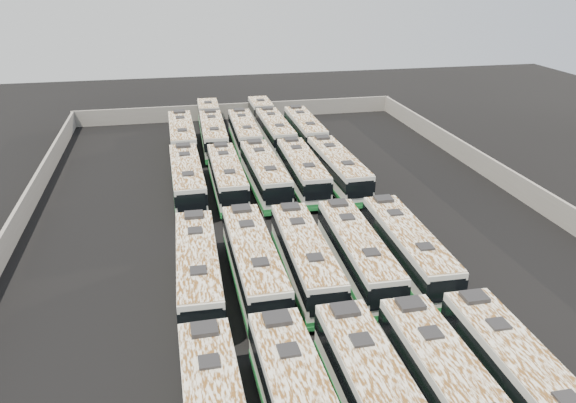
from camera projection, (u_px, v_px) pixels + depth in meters
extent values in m
plane|color=black|center=(292.00, 225.00, 47.74)|extent=(140.00, 140.00, 0.00)
cube|color=slate|center=(238.00, 111.00, 79.98)|extent=(45.20, 0.30, 2.20)
cube|color=slate|center=(529.00, 193.00, 51.53)|extent=(0.30, 73.20, 2.20)
cube|color=slate|center=(9.00, 238.00, 43.10)|extent=(0.30, 73.20, 2.20)
cube|color=black|center=(209.00, 362.00, 26.25)|extent=(1.01, 1.01, 0.15)
cube|color=black|center=(204.00, 329.00, 28.49)|extent=(1.38, 1.18, 0.27)
cylinder|color=black|center=(187.00, 395.00, 28.28)|extent=(0.31, 1.05, 1.05)
cylinder|color=black|center=(232.00, 388.00, 28.73)|extent=(0.31, 1.05, 1.05)
cube|color=silver|center=(304.00, 393.00, 24.36)|extent=(2.97, 12.76, 0.08)
cube|color=black|center=(288.00, 350.00, 26.87)|extent=(1.05, 1.05, 0.15)
cube|color=black|center=(277.00, 319.00, 29.17)|extent=(1.43, 1.22, 0.28)
cylinder|color=black|center=(261.00, 384.00, 28.94)|extent=(0.33, 1.09, 1.08)
cylinder|color=black|center=(304.00, 377.00, 29.43)|extent=(0.33, 1.09, 1.08)
cube|color=black|center=(381.00, 398.00, 25.50)|extent=(2.96, 13.06, 0.99)
cube|color=silver|center=(383.00, 380.00, 25.10)|extent=(2.84, 12.74, 0.08)
cube|color=black|center=(361.00, 340.00, 27.61)|extent=(1.04, 1.04, 0.15)
cube|color=black|center=(345.00, 310.00, 29.91)|extent=(1.42, 1.21, 0.28)
cylinder|color=black|center=(330.00, 374.00, 29.70)|extent=(0.32, 1.08, 1.08)
cylinder|color=black|center=(371.00, 367.00, 30.16)|extent=(0.32, 1.08, 1.08)
cube|color=#BBBEB7|center=(454.00, 397.00, 26.29)|extent=(2.73, 12.83, 2.94)
cube|color=black|center=(455.00, 389.00, 26.10)|extent=(2.79, 12.89, 0.98)
cube|color=silver|center=(458.00, 371.00, 25.71)|extent=(2.67, 12.57, 0.07)
cube|color=black|center=(431.00, 333.00, 28.20)|extent=(1.02, 1.02, 0.15)
cube|color=black|center=(410.00, 304.00, 30.48)|extent=(1.39, 1.18, 0.28)
cylinder|color=black|center=(396.00, 366.00, 30.28)|extent=(0.30, 1.07, 1.07)
cylinder|color=black|center=(435.00, 360.00, 30.72)|extent=(0.30, 1.07, 1.07)
cube|color=#BBBEB7|center=(525.00, 385.00, 27.11)|extent=(2.70, 12.61, 2.89)
cube|color=#1A6A2F|center=(521.00, 401.00, 27.52)|extent=(2.75, 12.66, 0.44)
cube|color=black|center=(526.00, 377.00, 26.92)|extent=(2.76, 12.67, 0.97)
cube|color=silver|center=(530.00, 360.00, 26.53)|extent=(2.64, 12.36, 0.07)
cube|color=black|center=(568.00, 399.00, 23.99)|extent=(1.00, 1.00, 0.15)
cube|color=black|center=(499.00, 324.00, 28.98)|extent=(1.00, 1.00, 0.15)
cube|color=black|center=(474.00, 297.00, 31.23)|extent=(1.37, 1.16, 0.27)
cylinder|color=black|center=(460.00, 356.00, 31.04)|extent=(0.30, 1.05, 1.05)
cylinder|color=black|center=(497.00, 351.00, 31.45)|extent=(0.30, 1.05, 1.05)
cube|color=#BBBEB7|center=(198.00, 270.00, 37.11)|extent=(2.92, 12.77, 2.91)
cube|color=#1A6A2F|center=(199.00, 284.00, 37.53)|extent=(2.97, 12.82, 0.45)
cube|color=black|center=(198.00, 264.00, 36.92)|extent=(2.98, 12.83, 0.97)
cube|color=black|center=(202.00, 322.00, 31.21)|extent=(2.33, 0.11, 1.54)
cube|color=#1A6A2F|center=(204.00, 346.00, 31.85)|extent=(2.65, 0.16, 0.30)
cube|color=silver|center=(197.00, 251.00, 36.53)|extent=(2.86, 12.51, 0.07)
cube|color=black|center=(198.00, 270.00, 33.96)|extent=(1.03, 1.03, 0.15)
cube|color=black|center=(195.00, 230.00, 39.02)|extent=(1.03, 1.03, 0.15)
cube|color=black|center=(194.00, 215.00, 41.29)|extent=(1.40, 1.19, 0.28)
cylinder|color=black|center=(183.00, 324.00, 33.75)|extent=(0.32, 1.07, 1.06)
cylinder|color=black|center=(221.00, 320.00, 34.14)|extent=(0.32, 1.07, 1.06)
cylinder|color=black|center=(181.00, 260.00, 41.11)|extent=(0.32, 1.07, 1.06)
cylinder|color=black|center=(212.00, 257.00, 41.49)|extent=(0.32, 1.07, 1.06)
cube|color=#BBBEB7|center=(253.00, 263.00, 37.98)|extent=(2.84, 12.95, 2.96)
cube|color=#1A6A2F|center=(254.00, 277.00, 38.41)|extent=(2.89, 13.00, 0.45)
cube|color=black|center=(253.00, 257.00, 37.79)|extent=(2.90, 13.01, 0.99)
cube|color=black|center=(272.00, 312.00, 32.03)|extent=(2.37, 0.09, 1.56)
cube|color=#1A6A2F|center=(272.00, 336.00, 32.67)|extent=(2.69, 0.13, 0.30)
cube|color=silver|center=(253.00, 243.00, 37.39)|extent=(2.78, 12.69, 0.08)
cube|color=black|center=(260.00, 262.00, 34.79)|extent=(1.03, 1.03, 0.15)
cube|color=black|center=(246.00, 224.00, 39.90)|extent=(1.03, 1.03, 0.15)
cube|color=black|center=(241.00, 209.00, 42.20)|extent=(1.41, 1.20, 0.28)
cylinder|color=black|center=(246.00, 316.00, 34.56)|extent=(0.31, 1.08, 1.08)
cylinder|color=black|center=(283.00, 311.00, 35.02)|extent=(0.31, 1.08, 1.08)
cylinder|color=black|center=(230.00, 253.00, 41.98)|extent=(0.31, 1.08, 1.08)
cylinder|color=black|center=(260.00, 250.00, 42.44)|extent=(0.31, 1.08, 1.08)
cube|color=#BBBEB7|center=(305.00, 258.00, 38.68)|extent=(2.80, 12.55, 2.87)
cube|color=#1A6A2F|center=(305.00, 272.00, 39.09)|extent=(2.85, 12.60, 0.44)
cube|color=black|center=(305.00, 252.00, 38.50)|extent=(2.86, 12.61, 0.96)
cube|color=black|center=(329.00, 304.00, 32.88)|extent=(2.29, 0.10, 1.51)
cube|color=#1A6A2F|center=(328.00, 327.00, 33.51)|extent=(2.61, 0.14, 0.29)
cube|color=silver|center=(306.00, 239.00, 38.11)|extent=(2.74, 12.30, 0.07)
cube|color=black|center=(315.00, 257.00, 35.58)|extent=(1.01, 1.01, 0.15)
cube|color=black|center=(297.00, 221.00, 40.55)|extent=(1.01, 1.01, 0.15)
cube|color=black|center=(291.00, 207.00, 42.79)|extent=(1.37, 1.17, 0.27)
cylinder|color=black|center=(302.00, 308.00, 35.37)|extent=(0.31, 1.05, 1.04)
cylinder|color=black|center=(336.00, 304.00, 35.76)|extent=(0.31, 1.05, 1.04)
cylinder|color=black|center=(279.00, 249.00, 42.60)|extent=(0.31, 1.05, 1.04)
cylinder|color=black|center=(308.00, 247.00, 42.99)|extent=(0.31, 1.05, 1.04)
cube|color=#BBBEB7|center=(357.00, 254.00, 39.29)|extent=(2.88, 12.63, 2.88)
cube|color=#1A6A2F|center=(357.00, 267.00, 39.71)|extent=(2.93, 12.68, 0.44)
cube|color=black|center=(358.00, 248.00, 39.11)|extent=(2.94, 12.69, 0.96)
cube|color=black|center=(389.00, 298.00, 33.46)|extent=(2.31, 0.11, 1.52)
cube|color=#1A6A2F|center=(387.00, 321.00, 34.09)|extent=(2.62, 0.15, 0.29)
cube|color=silver|center=(358.00, 235.00, 38.71)|extent=(2.83, 12.38, 0.07)
cube|color=black|center=(371.00, 252.00, 36.17)|extent=(1.02, 1.02, 0.15)
cube|color=black|center=(347.00, 217.00, 41.17)|extent=(1.02, 1.02, 0.15)
cube|color=black|center=(338.00, 203.00, 43.43)|extent=(1.39, 1.18, 0.27)
cylinder|color=black|center=(358.00, 302.00, 35.97)|extent=(0.32, 1.05, 1.05)
cylinder|color=black|center=(391.00, 299.00, 36.35)|extent=(0.32, 1.05, 1.05)
cylinder|color=black|center=(327.00, 245.00, 43.24)|extent=(0.32, 1.05, 1.05)
cylinder|color=black|center=(355.00, 243.00, 43.63)|extent=(0.32, 1.05, 1.05)
cube|color=#BBBEB7|center=(407.00, 248.00, 40.01)|extent=(2.88, 12.65, 2.89)
cube|color=#1A6A2F|center=(406.00, 261.00, 40.43)|extent=(2.93, 12.70, 0.44)
cube|color=black|center=(408.00, 242.00, 39.83)|extent=(2.94, 12.71, 0.97)
cube|color=black|center=(447.00, 291.00, 34.17)|extent=(2.31, 0.11, 1.52)
cube|color=#1A6A2F|center=(444.00, 313.00, 34.80)|extent=(2.63, 0.15, 0.29)
cube|color=silver|center=(409.00, 230.00, 39.44)|extent=(2.82, 12.40, 0.07)
cube|color=black|center=(425.00, 246.00, 36.89)|extent=(1.02, 1.02, 0.15)
cube|color=black|center=(395.00, 213.00, 41.90)|extent=(1.02, 1.02, 0.15)
cube|color=black|center=(384.00, 199.00, 44.16)|extent=(1.39, 1.18, 0.27)
cylinder|color=black|center=(413.00, 296.00, 36.68)|extent=(0.31, 1.06, 1.05)
cylinder|color=black|center=(445.00, 292.00, 37.07)|extent=(0.31, 1.06, 1.05)
cylinder|color=black|center=(373.00, 240.00, 43.97)|extent=(0.31, 1.06, 1.05)
cylinder|color=black|center=(400.00, 238.00, 44.35)|extent=(0.31, 1.06, 1.05)
cube|color=#BBBEB7|center=(187.00, 180.00, 52.51)|extent=(2.89, 13.01, 2.97)
cube|color=#1A6A2F|center=(188.00, 190.00, 52.94)|extent=(2.94, 13.06, 0.45)
cube|color=black|center=(187.00, 175.00, 52.32)|extent=(2.95, 13.07, 0.99)
cube|color=black|center=(191.00, 203.00, 46.54)|extent=(2.38, 0.09, 1.57)
cube|color=#1A6A2F|center=(193.00, 221.00, 47.19)|extent=(2.70, 0.14, 0.30)
cube|color=silver|center=(186.00, 164.00, 51.91)|extent=(2.83, 12.75, 0.08)
cube|color=black|center=(188.00, 174.00, 49.31)|extent=(1.04, 1.04, 0.15)
cube|color=black|center=(184.00, 154.00, 54.43)|extent=(1.04, 1.04, 0.15)
cube|color=black|center=(183.00, 145.00, 56.74)|extent=(1.42, 1.21, 0.28)
cylinder|color=black|center=(178.00, 211.00, 49.07)|extent=(0.32, 1.08, 1.08)
cylinder|color=black|center=(204.00, 209.00, 49.54)|extent=(0.32, 1.08, 1.08)
cylinder|color=black|center=(174.00, 179.00, 56.52)|extent=(0.32, 1.08, 1.08)
cylinder|color=black|center=(197.00, 177.00, 56.99)|extent=(0.32, 1.08, 1.08)
cube|color=#BBBEB7|center=(227.00, 177.00, 53.31)|extent=(2.63, 12.46, 2.85)
cube|color=#1A6A2F|center=(227.00, 187.00, 53.72)|extent=(2.68, 12.51, 0.44)
cube|color=black|center=(227.00, 173.00, 53.12)|extent=(2.69, 12.52, 0.95)
cube|color=black|center=(235.00, 199.00, 47.56)|extent=(2.28, 0.07, 1.50)
cube|color=#1A6A2F|center=(236.00, 216.00, 48.18)|extent=(2.60, 0.11, 0.29)
cube|color=silver|center=(226.00, 163.00, 52.74)|extent=(2.58, 12.21, 0.07)
cube|color=black|center=(230.00, 171.00, 50.23)|extent=(0.99, 0.99, 0.15)
cube|color=black|center=(223.00, 153.00, 55.16)|extent=(0.99, 0.99, 0.15)
cube|color=black|center=(221.00, 145.00, 57.38)|extent=(1.35, 1.15, 0.27)
cylinder|color=black|center=(220.00, 207.00, 50.01)|extent=(0.29, 1.04, 1.04)
cylinder|color=black|center=(245.00, 205.00, 50.44)|extent=(0.29, 1.04, 1.04)
cylinder|color=black|center=(212.00, 176.00, 57.18)|extent=(0.29, 1.04, 1.04)
cylinder|color=black|center=(234.00, 175.00, 57.61)|extent=(0.29, 1.04, 1.04)
cube|color=#BBBEB7|center=(265.00, 174.00, 53.91)|extent=(2.96, 12.88, 2.94)
cube|color=#1A6A2F|center=(265.00, 185.00, 54.33)|extent=(3.02, 12.93, 0.45)
cube|color=black|center=(265.00, 170.00, 53.72)|extent=(3.03, 12.94, 0.98)
cube|color=black|center=(279.00, 196.00, 48.01)|extent=(2.35, 0.11, 1.55)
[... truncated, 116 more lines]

